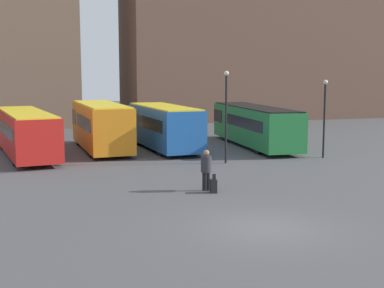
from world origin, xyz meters
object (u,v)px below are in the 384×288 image
(bus_0, at_px, (26,132))
(traveler, at_px, (206,166))
(bus_1, at_px, (101,125))
(bus_3, at_px, (254,124))
(bus_2, at_px, (164,126))
(suitcase, at_px, (213,186))
(lamp_post_1, at_px, (325,111))
(lamp_post_0, at_px, (226,109))

(bus_0, xyz_separation_m, traveler, (7.68, -12.68, -0.45))
(bus_1, relative_size, bus_3, 0.81)
(bus_1, distance_m, traveler, 14.13)
(bus_3, bearing_deg, bus_0, 92.56)
(bus_2, relative_size, bus_3, 0.79)
(traveler, relative_size, suitcase, 2.14)
(bus_0, bearing_deg, traveler, -156.70)
(lamp_post_1, bearing_deg, bus_2, 142.88)
(bus_0, bearing_deg, suitcase, -157.09)
(bus_0, bearing_deg, lamp_post_0, -127.07)
(bus_2, height_order, traveler, bus_2)
(bus_0, relative_size, bus_3, 0.97)
(bus_1, height_order, suitcase, bus_1)
(suitcase, height_order, lamp_post_1, lamp_post_1)
(bus_3, bearing_deg, traveler, 151.02)
(bus_2, distance_m, lamp_post_1, 10.71)
(bus_1, bearing_deg, lamp_post_1, -122.46)
(lamp_post_0, bearing_deg, bus_2, 107.62)
(bus_2, height_order, bus_3, bus_2)
(traveler, height_order, lamp_post_1, lamp_post_1)
(bus_0, xyz_separation_m, lamp_post_0, (11.04, -6.17, 1.61))
(lamp_post_0, distance_m, lamp_post_1, 6.43)
(bus_3, relative_size, suitcase, 13.59)
(bus_1, distance_m, lamp_post_0, 9.71)
(bus_3, xyz_separation_m, traveler, (-7.80, -12.64, -0.46))
(bus_2, height_order, lamp_post_0, lamp_post_0)
(bus_0, height_order, lamp_post_0, lamp_post_0)
(bus_3, relative_size, lamp_post_1, 2.44)
(bus_3, bearing_deg, lamp_post_0, 146.84)
(traveler, bearing_deg, suitcase, -151.06)
(bus_0, distance_m, lamp_post_1, 18.54)
(suitcase, relative_size, lamp_post_0, 0.16)
(bus_1, height_order, bus_2, bus_1)
(bus_3, height_order, suitcase, bus_3)
(bus_1, distance_m, bus_3, 10.71)
(suitcase, bearing_deg, lamp_post_1, -44.38)
(bus_1, xyz_separation_m, lamp_post_0, (6.21, -7.32, 1.45))
(bus_3, bearing_deg, bus_2, 89.47)
(bus_2, distance_m, bus_3, 6.50)
(bus_3, relative_size, lamp_post_0, 2.19)
(suitcase, bearing_deg, bus_0, 40.09)
(bus_0, bearing_deg, bus_2, -95.79)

